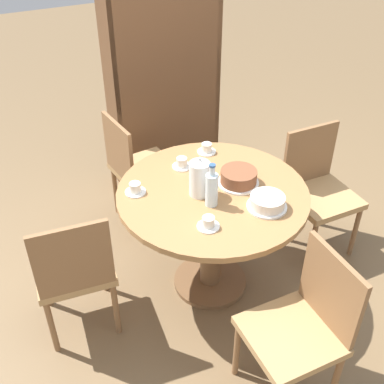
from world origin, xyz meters
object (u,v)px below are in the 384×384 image
cup_a (182,163)px  cup_d (135,189)px  cup_c (207,149)px  chair_d (138,167)px  chair_a (74,269)px  water_bottle (212,189)px  chair_c (318,188)px  cake_main (239,178)px  coffee_pot (199,177)px  bookshelf (165,85)px  cake_second (267,202)px  cup_b (208,223)px  chair_b (302,326)px

cup_a → cup_d: (-0.35, -0.13, 0.00)m
cup_c → cup_a: bearing=-158.0°
chair_d → chair_a: bearing=132.8°
water_bottle → chair_d: bearing=96.0°
chair_c → cup_c: 0.81m
chair_d → water_bottle: 1.01m
chair_c → cake_main: 0.74m
chair_c → coffee_pot: size_ratio=3.59×
bookshelf → cup_a: bookshelf is taller
cake_second → cake_main: bearing=95.6°
chair_d → coffee_pot: bearing=178.7°
chair_a → bookshelf: bearing=-124.7°
chair_a → coffee_pot: bearing=-175.2°
cup_d → coffee_pot: bearing=-27.6°
coffee_pot → cup_c: bearing=57.4°
chair_d → cup_d: (-0.24, -0.64, 0.30)m
chair_d → water_bottle: (0.10, -0.93, 0.38)m
water_bottle → cake_second: 0.31m
chair_c → cake_second: size_ratio=3.95×
chair_a → cup_d: size_ratio=7.29×
coffee_pot → cup_b: coffee_pot is taller
chair_d → cup_d: 0.75m
cake_main → cup_c: size_ratio=2.02×
water_bottle → cup_b: bearing=-122.4°
water_bottle → cake_main: bearing=24.1°
cup_a → chair_b: bearing=-84.9°
bookshelf → cup_c: (-0.12, -0.95, -0.04)m
chair_d → coffee_pot: (0.08, -0.81, 0.39)m
cup_d → cup_b: bearing=-62.7°
coffee_pot → cake_main: 0.26m
chair_d → cake_second: size_ratio=3.95×
cake_main → cup_b: (-0.34, -0.27, -0.02)m
chair_c → cup_b: 1.10m
cake_main → cake_second: 0.26m
chair_b → cup_b: 0.68m
chair_a → coffee_pot: coffee_pot is taller
chair_c → cup_d: size_ratio=7.29×
bookshelf → cup_d: 1.35m
coffee_pot → cake_main: bearing=-2.8°
water_bottle → cup_d: size_ratio=2.17×
cup_d → bookshelf: bearing=59.5°
cake_main → cake_second: bearing=-84.4°
bookshelf → coffee_pot: (-0.36, -1.33, 0.04)m
water_bottle → cup_d: 0.45m
bookshelf → cup_d: bookshelf is taller
chair_a → cup_b: 0.79m
cup_d → chair_a: bearing=-160.2°
coffee_pot → cup_a: size_ratio=2.03×
chair_b → cup_b: size_ratio=7.29×
cake_second → cup_d: cake_second is taller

